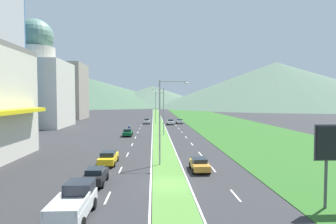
# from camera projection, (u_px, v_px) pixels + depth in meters

# --- Properties ---
(ground_plane) EXTENTS (600.00, 600.00, 0.00)m
(ground_plane) POSITION_uv_depth(u_px,v_px,m) (170.00, 185.00, 25.17)
(ground_plane) COLOR #2D2D30
(grass_median) EXTENTS (3.20, 240.00, 0.06)m
(grass_median) POSITION_uv_depth(u_px,v_px,m) (158.00, 124.00, 85.02)
(grass_median) COLOR #518438
(grass_median) RESTS_ON ground_plane
(grass_verge_right) EXTENTS (24.00, 240.00, 0.06)m
(grass_verge_right) POSITION_uv_depth(u_px,v_px,m) (225.00, 124.00, 86.09)
(grass_verge_right) COLOR #2D6023
(grass_verge_right) RESTS_ON ground_plane
(lane_dash_left_2) EXTENTS (0.16, 2.80, 0.01)m
(lane_dash_left_2) POSITION_uv_depth(u_px,v_px,m) (108.00, 198.00, 21.89)
(lane_dash_left_2) COLOR silver
(lane_dash_left_2) RESTS_ON ground_plane
(lane_dash_left_3) EXTENTS (0.16, 2.80, 0.01)m
(lane_dash_left_3) POSITION_uv_depth(u_px,v_px,m) (120.00, 170.00, 30.36)
(lane_dash_left_3) COLOR silver
(lane_dash_left_3) RESTS_ON ground_plane
(lane_dash_left_4) EXTENTS (0.16, 2.80, 0.01)m
(lane_dash_left_4) POSITION_uv_depth(u_px,v_px,m) (128.00, 155.00, 38.83)
(lane_dash_left_4) COLOR silver
(lane_dash_left_4) RESTS_ON ground_plane
(lane_dash_left_5) EXTENTS (0.16, 2.80, 0.01)m
(lane_dash_left_5) POSITION_uv_depth(u_px,v_px,m) (132.00, 145.00, 47.29)
(lane_dash_left_5) COLOR silver
(lane_dash_left_5) RESTS_ON ground_plane
(lane_dash_left_6) EXTENTS (0.16, 2.80, 0.01)m
(lane_dash_left_6) POSITION_uv_depth(u_px,v_px,m) (135.00, 138.00, 55.76)
(lane_dash_left_6) COLOR silver
(lane_dash_left_6) RESTS_ON ground_plane
(lane_dash_left_7) EXTENTS (0.16, 2.80, 0.01)m
(lane_dash_left_7) POSITION_uv_depth(u_px,v_px,m) (138.00, 132.00, 64.23)
(lane_dash_left_7) COLOR silver
(lane_dash_left_7) RESTS_ON ground_plane
(lane_dash_left_8) EXTENTS (0.16, 2.80, 0.01)m
(lane_dash_left_8) POSITION_uv_depth(u_px,v_px,m) (140.00, 129.00, 72.70)
(lane_dash_left_8) COLOR silver
(lane_dash_left_8) RESTS_ON ground_plane
(lane_dash_left_9) EXTENTS (0.16, 2.80, 0.01)m
(lane_dash_left_9) POSITION_uv_depth(u_px,v_px,m) (141.00, 125.00, 81.17)
(lane_dash_left_9) COLOR silver
(lane_dash_left_9) RESTS_ON ground_plane
(lane_dash_right_2) EXTENTS (0.16, 2.80, 0.01)m
(lane_dash_right_2) POSITION_uv_depth(u_px,v_px,m) (235.00, 195.00, 22.42)
(lane_dash_right_2) COLOR silver
(lane_dash_right_2) RESTS_ON ground_plane
(lane_dash_right_3) EXTENTS (0.16, 2.80, 0.01)m
(lane_dash_right_3) POSITION_uv_depth(u_px,v_px,m) (213.00, 169.00, 30.89)
(lane_dash_right_3) COLOR silver
(lane_dash_right_3) RESTS_ON ground_plane
(lane_dash_right_4) EXTENTS (0.16, 2.80, 0.01)m
(lane_dash_right_4) POSITION_uv_depth(u_px,v_px,m) (200.00, 154.00, 39.36)
(lane_dash_right_4) COLOR silver
(lane_dash_right_4) RESTS_ON ground_plane
(lane_dash_right_5) EXTENTS (0.16, 2.80, 0.01)m
(lane_dash_right_5) POSITION_uv_depth(u_px,v_px,m) (192.00, 144.00, 47.83)
(lane_dash_right_5) COLOR silver
(lane_dash_right_5) RESTS_ON ground_plane
(lane_dash_right_6) EXTENTS (0.16, 2.80, 0.01)m
(lane_dash_right_6) POSITION_uv_depth(u_px,v_px,m) (186.00, 137.00, 56.29)
(lane_dash_right_6) COLOR silver
(lane_dash_right_6) RESTS_ON ground_plane
(lane_dash_right_7) EXTENTS (0.16, 2.80, 0.01)m
(lane_dash_right_7) POSITION_uv_depth(u_px,v_px,m) (182.00, 132.00, 64.76)
(lane_dash_right_7) COLOR silver
(lane_dash_right_7) RESTS_ON ground_plane
(lane_dash_right_8) EXTENTS (0.16, 2.80, 0.01)m
(lane_dash_right_8) POSITION_uv_depth(u_px,v_px,m) (179.00, 128.00, 73.23)
(lane_dash_right_8) COLOR silver
(lane_dash_right_8) RESTS_ON ground_plane
(lane_dash_right_9) EXTENTS (0.16, 2.80, 0.01)m
(lane_dash_right_9) POSITION_uv_depth(u_px,v_px,m) (176.00, 125.00, 81.70)
(lane_dash_right_9) COLOR silver
(lane_dash_right_9) RESTS_ON ground_plane
(edge_line_median_left) EXTENTS (0.16, 240.00, 0.01)m
(edge_line_median_left) POSITION_uv_depth(u_px,v_px,m) (153.00, 124.00, 84.93)
(edge_line_median_left) COLOR silver
(edge_line_median_left) RESTS_ON ground_plane
(edge_line_median_right) EXTENTS (0.16, 240.00, 0.01)m
(edge_line_median_right) POSITION_uv_depth(u_px,v_px,m) (164.00, 124.00, 85.11)
(edge_line_median_right) COLOR silver
(edge_line_median_right) RESTS_ON ground_plane
(domed_building) EXTENTS (16.34, 16.34, 29.48)m
(domed_building) POSITION_uv_depth(u_px,v_px,m) (37.00, 84.00, 76.73)
(domed_building) COLOR beige
(domed_building) RESTS_ON ground_plane
(midrise_colored) EXTENTS (15.78, 15.78, 21.31)m
(midrise_colored) POSITION_uv_depth(u_px,v_px,m) (64.00, 91.00, 108.11)
(midrise_colored) COLOR #9E9384
(midrise_colored) RESTS_ON ground_plane
(hill_far_left) EXTENTS (215.58, 215.58, 29.38)m
(hill_far_left) POSITION_uv_depth(u_px,v_px,m) (88.00, 92.00, 296.41)
(hill_far_left) COLOR #47664C
(hill_far_left) RESTS_ON ground_plane
(hill_far_center) EXTENTS (129.41, 129.41, 20.55)m
(hill_far_center) POSITION_uv_depth(u_px,v_px,m) (152.00, 96.00, 284.44)
(hill_far_center) COLOR #516B56
(hill_far_center) RESTS_ON ground_plane
(hill_far_right) EXTENTS (222.04, 222.04, 40.69)m
(hill_far_right) POSITION_uv_depth(u_px,v_px,m) (275.00, 85.00, 251.77)
(hill_far_right) COLOR #516B56
(hill_far_right) RESTS_ON ground_plane
(street_lamp_near) EXTENTS (3.45, 0.50, 9.93)m
(street_lamp_near) POSITION_uv_depth(u_px,v_px,m) (163.00, 116.00, 32.37)
(street_lamp_near) COLOR #99999E
(street_lamp_near) RESTS_ON ground_plane
(street_lamp_mid) EXTENTS (2.86, 0.41, 10.03)m
(street_lamp_mid) POSITION_uv_depth(u_px,v_px,m) (162.00, 108.00, 59.17)
(street_lamp_mid) COLOR #99999E
(street_lamp_mid) RESTS_ON ground_plane
(street_lamp_far) EXTENTS (2.82, 0.35, 9.77)m
(street_lamp_far) POSITION_uv_depth(u_px,v_px,m) (157.00, 106.00, 85.79)
(street_lamp_far) COLOR #99999E
(street_lamp_far) RESTS_ON ground_plane
(car_0) EXTENTS (2.00, 4.46, 1.60)m
(car_0) POSITION_uv_depth(u_px,v_px,m) (170.00, 122.00, 83.95)
(car_0) COLOR silver
(car_0) RESTS_ON ground_plane
(car_1) EXTENTS (1.89, 4.03, 1.35)m
(car_1) POSITION_uv_depth(u_px,v_px,m) (199.00, 164.00, 30.03)
(car_1) COLOR #C6842D
(car_1) RESTS_ON ground_plane
(car_2) EXTENTS (2.00, 4.23, 1.38)m
(car_2) POSITION_uv_depth(u_px,v_px,m) (180.00, 121.00, 87.44)
(car_2) COLOR silver
(car_2) RESTS_ON ground_plane
(car_3) EXTENTS (1.88, 4.65, 1.64)m
(car_3) POSITION_uv_depth(u_px,v_px,m) (147.00, 121.00, 86.87)
(car_3) COLOR silver
(car_3) RESTS_ON ground_plane
(car_4) EXTENTS (1.88, 4.09, 1.50)m
(car_4) POSITION_uv_depth(u_px,v_px,m) (96.00, 176.00, 25.39)
(car_4) COLOR black
(car_4) RESTS_ON ground_plane
(car_5) EXTENTS (1.90, 4.54, 1.52)m
(car_5) POSITION_uv_depth(u_px,v_px,m) (128.00, 132.00, 58.13)
(car_5) COLOR #0C5128
(car_5) RESTS_ON ground_plane
(car_6) EXTENTS (1.99, 4.80, 1.55)m
(car_6) POSITION_uv_depth(u_px,v_px,m) (108.00, 158.00, 33.10)
(car_6) COLOR yellow
(car_6) RESTS_ON ground_plane
(pickup_truck_0) EXTENTS (2.18, 5.40, 2.00)m
(pickup_truck_0) POSITION_uv_depth(u_px,v_px,m) (75.00, 202.00, 18.27)
(pickup_truck_0) COLOR silver
(pickup_truck_0) RESTS_ON ground_plane
(motorcycle_rider) EXTENTS (0.36, 2.00, 1.80)m
(motorcycle_rider) POSITION_uv_depth(u_px,v_px,m) (129.00, 130.00, 63.29)
(motorcycle_rider) COLOR black
(motorcycle_rider) RESTS_ON ground_plane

